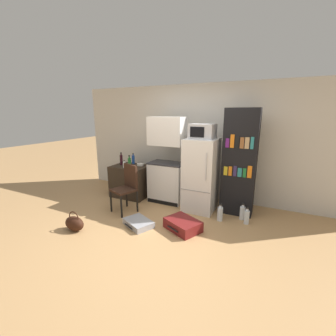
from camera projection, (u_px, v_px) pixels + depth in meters
ground_plane at (157, 235)px, 3.57m from camera, size 24.00×24.00×0.00m
wall_back at (208, 143)px, 4.94m from camera, size 6.40×0.10×2.50m
side_table at (131, 181)px, 5.21m from camera, size 0.82×0.62×0.72m
kitchen_hutch at (167, 164)px, 4.78m from camera, size 0.76×0.47×1.82m
refrigerator at (201, 175)px, 4.40m from camera, size 0.59×0.67×1.42m
microwave at (202, 131)px, 4.19m from camera, size 0.46×0.39×0.27m
bookshelf at (239, 163)px, 4.16m from camera, size 0.60×0.36×1.98m
bottle_green_tall at (129, 163)px, 4.83m from camera, size 0.07×0.07×0.30m
bottle_clear_short at (124, 165)px, 4.94m from camera, size 0.06×0.06×0.17m
bottle_blue_soda at (133, 159)px, 5.33m from camera, size 0.07×0.07×0.25m
bottle_wine_dark at (121, 160)px, 5.20m from camera, size 0.07×0.07×0.29m
bowl at (140, 165)px, 5.15m from camera, size 0.16×0.16×0.04m
chair at (127, 184)px, 4.36m from camera, size 0.51×0.51×0.92m
suitcase_large_flat at (183, 225)px, 3.73m from camera, size 0.68×0.61×0.18m
suitcase_small_flat at (138, 223)px, 3.86m from camera, size 0.60×0.53×0.10m
handbag at (74, 223)px, 3.70m from camera, size 0.36×0.20×0.33m
water_bottle_front at (220, 213)px, 4.03m from camera, size 0.10×0.10×0.33m
water_bottle_middle at (242, 213)px, 4.08m from camera, size 0.10×0.10×0.31m
water_bottle_back at (247, 217)px, 3.91m from camera, size 0.09×0.09×0.31m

